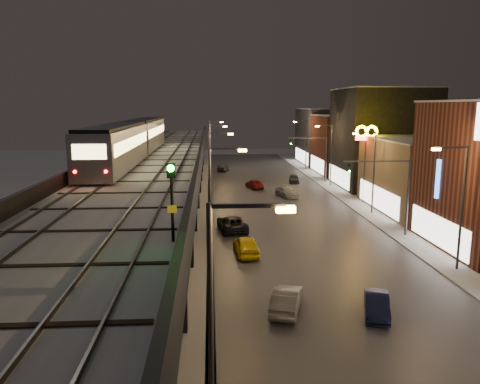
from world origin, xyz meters
name	(u,v)px	position (x,y,z in m)	size (l,w,h in m)	color
road_surface	(281,207)	(7.50, 35.00, 0.03)	(17.00, 120.00, 0.06)	#46474D
sidewalk_right	(364,206)	(17.50, 35.00, 0.07)	(4.00, 120.00, 0.14)	#9FA1A8
under_viaduct_pavement	(164,209)	(-6.00, 35.00, 0.03)	(11.00, 120.00, 0.06)	#9FA1A8
elevated_viaduct	(160,164)	(-6.00, 31.84, 5.62)	(9.00, 100.00, 6.30)	black
viaduct_trackbed	(160,156)	(-6.01, 31.97, 6.39)	(8.40, 100.00, 0.32)	#B2B7C1
viaduct_parapet_streetside	(201,152)	(-1.65, 32.00, 6.85)	(0.30, 100.00, 1.10)	black
viaduct_parapet_far	(118,152)	(-10.35, 32.00, 6.85)	(0.30, 100.00, 1.10)	black
building_c	(432,175)	(23.99, 32.00, 4.08)	(12.20, 15.20, 8.16)	brown
building_d	(382,138)	(23.99, 48.00, 7.08)	(12.20, 13.20, 14.16)	black
building_e	(352,144)	(23.99, 62.00, 5.08)	(12.20, 12.20, 10.16)	brown
building_f	(331,136)	(23.99, 76.00, 5.58)	(12.20, 16.20, 11.16)	#33333B
streetlight_left_0	(220,326)	(-0.43, -5.00, 5.24)	(2.57, 0.28, 9.00)	#38383A
streetlight_left_1	(214,203)	(-0.43, 13.00, 5.24)	(2.57, 0.28, 9.00)	#38383A
streetlight_right_1	(459,200)	(16.73, 13.00, 5.24)	(2.56, 0.28, 9.00)	#38383A
streetlight_left_2	(212,168)	(-0.43, 31.00, 5.24)	(2.57, 0.28, 9.00)	#38383A
streetlight_right_2	(372,167)	(16.73, 31.00, 5.24)	(2.56, 0.28, 9.00)	#38383A
streetlight_left_3	(212,151)	(-0.43, 49.00, 5.24)	(2.57, 0.28, 9.00)	#38383A
streetlight_right_3	(330,151)	(16.73, 49.00, 5.24)	(2.56, 0.28, 9.00)	#38383A
streetlight_left_4	(211,142)	(-0.43, 67.00, 5.24)	(2.57, 0.28, 9.00)	#38383A
streetlight_right_4	(305,141)	(16.73, 67.00, 5.24)	(2.56, 0.28, 9.00)	#38383A
traffic_light_rig_a	(396,188)	(15.84, 22.00, 4.50)	(6.10, 0.34, 7.00)	#38383A
traffic_light_rig_b	(319,154)	(15.84, 52.00, 4.50)	(6.10, 0.34, 7.00)	#38383A
subway_train	(133,139)	(-8.50, 30.57, 8.38)	(2.97, 35.67, 3.54)	gray
rail_signal	(172,187)	(-2.10, -0.83, 8.76)	(0.35, 0.43, 3.02)	black
car_taxi	(246,246)	(2.11, 17.49, 0.76)	(1.79, 4.44, 1.51)	#DEBB0E
car_near_white	(287,300)	(3.64, 7.02, 0.70)	(1.47, 4.22, 1.39)	gray
car_mid_silver	(232,224)	(1.35, 24.81, 0.72)	(2.38, 5.16, 1.43)	black
car_mid_dark	(255,184)	(5.65, 47.52, 0.62)	(1.74, 4.29, 1.24)	maroon
car_far_white	(223,168)	(1.66, 65.64, 0.69)	(1.63, 4.04, 1.38)	#424345
car_onc_silver	(377,306)	(8.62, 6.14, 0.61)	(1.30, 3.73, 1.23)	#101537
car_onc_white	(287,193)	(9.17, 40.89, 0.63)	(1.76, 4.32, 1.25)	#979BA0
car_onc_red	(294,179)	(12.17, 52.13, 0.63)	(1.48, 3.68, 1.25)	#38393B
sign_mcdonalds	(366,141)	(18.00, 36.94, 7.57)	(2.80, 0.49, 9.42)	#38383A
sign_carwash	(444,187)	(18.50, 18.58, 5.18)	(1.43, 0.35, 7.43)	#38383A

